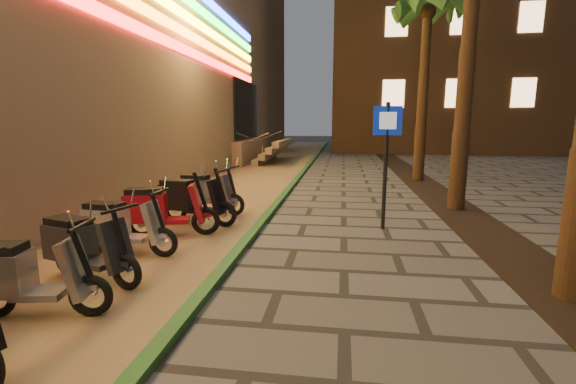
# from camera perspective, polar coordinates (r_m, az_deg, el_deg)

# --- Properties ---
(ground) EXTENTS (120.00, 120.00, 0.00)m
(ground) POSITION_cam_1_polar(r_m,az_deg,el_deg) (3.66, -6.20, -25.45)
(ground) COLOR #474442
(ground) RESTS_ON ground
(parking_strip) EXTENTS (3.40, 60.00, 0.01)m
(parking_strip) POSITION_cam_1_polar(r_m,az_deg,el_deg) (13.48, -6.52, 1.09)
(parking_strip) COLOR #8C7251
(parking_strip) RESTS_ON ground
(green_curb) EXTENTS (0.18, 60.00, 0.10)m
(green_curb) POSITION_cam_1_polar(r_m,az_deg,el_deg) (13.15, 0.67, 1.13)
(green_curb) COLOR #225C25
(green_curb) RESTS_ON ground
(planting_strip) EXTENTS (1.20, 40.00, 0.02)m
(planting_strip) POSITION_cam_1_polar(r_m,az_deg,el_deg) (8.64, 27.03, -5.14)
(planting_strip) COLOR black
(planting_strip) RESTS_ON ground
(palm_d) EXTENTS (2.97, 3.02, 7.16)m
(palm_d) POSITION_cam_1_polar(r_m,az_deg,el_deg) (15.62, 20.01, 23.79)
(palm_d) COLOR #472D19
(palm_d) RESTS_ON ground
(pedestrian_sign) EXTENTS (0.55, 0.12, 2.53)m
(pedestrian_sign) POSITION_cam_1_polar(r_m,az_deg,el_deg) (7.84, 14.36, 6.28)
(pedestrian_sign) COLOR black
(pedestrian_sign) RESTS_ON ground
(scooter_5) EXTENTS (1.57, 0.66, 1.11)m
(scooter_5) POSITION_cam_1_polar(r_m,az_deg,el_deg) (5.20, -34.91, -10.21)
(scooter_5) COLOR black
(scooter_5) RESTS_ON ground
(scooter_6) EXTENTS (1.58, 0.80, 1.12)m
(scooter_6) POSITION_cam_1_polar(r_m,az_deg,el_deg) (5.93, -28.10, -7.11)
(scooter_6) COLOR black
(scooter_6) RESTS_ON ground
(scooter_7) EXTENTS (1.58, 0.55, 1.12)m
(scooter_7) POSITION_cam_1_polar(r_m,az_deg,el_deg) (6.84, -23.68, -4.59)
(scooter_7) COLOR black
(scooter_7) RESTS_ON ground
(scooter_8) EXTENTS (1.73, 0.88, 1.23)m
(scooter_8) POSITION_cam_1_polar(r_m,az_deg,el_deg) (7.60, -18.38, -2.45)
(scooter_8) COLOR black
(scooter_8) RESTS_ON ground
(scooter_9) EXTENTS (1.74, 0.72, 1.22)m
(scooter_9) POSITION_cam_1_polar(r_m,az_deg,el_deg) (8.41, -14.48, -1.07)
(scooter_9) COLOR black
(scooter_9) RESTS_ON ground
(scooter_10) EXTENTS (1.67, 0.79, 1.18)m
(scooter_10) POSITION_cam_1_polar(r_m,az_deg,el_deg) (9.37, -12.21, 0.04)
(scooter_10) COLOR black
(scooter_10) RESTS_ON ground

